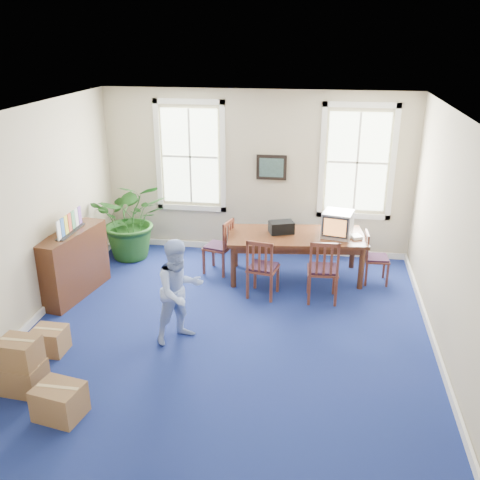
# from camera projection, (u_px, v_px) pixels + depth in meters

# --- Properties ---
(floor) EXTENTS (6.50, 6.50, 0.00)m
(floor) POSITION_uv_depth(u_px,v_px,m) (227.00, 332.00, 7.96)
(floor) COLOR navy
(floor) RESTS_ON ground
(ceiling) EXTENTS (6.50, 6.50, 0.00)m
(ceiling) POSITION_uv_depth(u_px,v_px,m) (225.00, 114.00, 6.79)
(ceiling) COLOR white
(ceiling) RESTS_ON ground
(wall_back) EXTENTS (6.50, 0.00, 6.50)m
(wall_back) POSITION_uv_depth(u_px,v_px,m) (256.00, 174.00, 10.36)
(wall_back) COLOR #BBAD90
(wall_back) RESTS_ON ground
(wall_front) EXTENTS (6.50, 0.00, 6.50)m
(wall_front) POSITION_uv_depth(u_px,v_px,m) (155.00, 368.00, 4.38)
(wall_front) COLOR #BBAD90
(wall_front) RESTS_ON ground
(wall_left) EXTENTS (0.00, 6.50, 6.50)m
(wall_left) POSITION_uv_depth(u_px,v_px,m) (25.00, 220.00, 7.81)
(wall_left) COLOR #BBAD90
(wall_left) RESTS_ON ground
(wall_right) EXTENTS (0.00, 6.50, 6.50)m
(wall_right) POSITION_uv_depth(u_px,v_px,m) (453.00, 244.00, 6.94)
(wall_right) COLOR #BBAD90
(wall_right) RESTS_ON ground
(baseboard_back) EXTENTS (6.00, 0.04, 0.12)m
(baseboard_back) POSITION_uv_depth(u_px,v_px,m) (255.00, 248.00, 10.90)
(baseboard_back) COLOR white
(baseboard_back) RESTS_ON ground
(baseboard_left) EXTENTS (0.04, 6.50, 0.12)m
(baseboard_left) POSITION_uv_depth(u_px,v_px,m) (41.00, 313.00, 8.37)
(baseboard_left) COLOR white
(baseboard_left) RESTS_ON ground
(baseboard_right) EXTENTS (0.04, 6.50, 0.12)m
(baseboard_right) POSITION_uv_depth(u_px,v_px,m) (435.00, 346.00, 7.50)
(baseboard_right) COLOR white
(baseboard_right) RESTS_ON ground
(window_left) EXTENTS (1.40, 0.12, 2.20)m
(window_left) POSITION_uv_depth(u_px,v_px,m) (190.00, 156.00, 10.42)
(window_left) COLOR white
(window_left) RESTS_ON ground
(window_right) EXTENTS (1.40, 0.12, 2.20)m
(window_right) POSITION_uv_depth(u_px,v_px,m) (357.00, 162.00, 9.96)
(window_right) COLOR white
(window_right) RESTS_ON ground
(wall_picture) EXTENTS (0.58, 0.06, 0.48)m
(wall_picture) POSITION_uv_depth(u_px,v_px,m) (271.00, 167.00, 10.22)
(wall_picture) COLOR black
(wall_picture) RESTS_ON ground
(conference_table) EXTENTS (2.52, 1.38, 0.82)m
(conference_table) POSITION_uv_depth(u_px,v_px,m) (295.00, 256.00, 9.61)
(conference_table) COLOR #4C2614
(conference_table) RESTS_ON ground
(crt_tv) EXTENTS (0.59, 0.63, 0.45)m
(crt_tv) POSITION_uv_depth(u_px,v_px,m) (338.00, 224.00, 9.33)
(crt_tv) COLOR #B7B7BC
(crt_tv) RESTS_ON conference_table
(game_console) EXTENTS (0.24, 0.26, 0.05)m
(game_console) POSITION_uv_depth(u_px,v_px,m) (356.00, 237.00, 9.30)
(game_console) COLOR white
(game_console) RESTS_ON conference_table
(equipment_bag) EXTENTS (0.49, 0.40, 0.21)m
(equipment_bag) POSITION_uv_depth(u_px,v_px,m) (281.00, 227.00, 9.51)
(equipment_bag) COLOR black
(equipment_bag) RESTS_ON conference_table
(chair_near_left) EXTENTS (0.55, 0.55, 1.05)m
(chair_near_left) POSITION_uv_depth(u_px,v_px,m) (263.00, 267.00, 8.89)
(chair_near_left) COLOR brown
(chair_near_left) RESTS_ON ground
(chair_near_right) EXTENTS (0.52, 0.52, 1.10)m
(chair_near_right) POSITION_uv_depth(u_px,v_px,m) (323.00, 269.00, 8.74)
(chair_near_right) COLOR brown
(chair_near_right) RESTS_ON ground
(chair_end_left) EXTENTS (0.56, 0.56, 1.02)m
(chair_end_left) POSITION_uv_depth(u_px,v_px,m) (218.00, 246.00, 9.78)
(chair_end_left) COLOR brown
(chair_end_left) RESTS_ON ground
(chair_end_right) EXTENTS (0.45, 0.45, 0.94)m
(chair_end_right) POSITION_uv_depth(u_px,v_px,m) (376.00, 258.00, 9.38)
(chair_end_right) COLOR brown
(chair_end_right) RESTS_ON ground
(man) EXTENTS (0.94, 0.94, 1.53)m
(man) POSITION_uv_depth(u_px,v_px,m) (179.00, 291.00, 7.52)
(man) COLOR #92ACEA
(man) RESTS_ON ground
(credenza) EXTENTS (0.66, 1.53, 1.16)m
(credenza) POSITION_uv_depth(u_px,v_px,m) (73.00, 263.00, 8.90)
(credenza) COLOR #4C2614
(credenza) RESTS_ON ground
(brochure_rack) EXTENTS (0.32, 0.78, 0.34)m
(brochure_rack) POSITION_uv_depth(u_px,v_px,m) (69.00, 221.00, 8.62)
(brochure_rack) COLOR #99999E
(brochure_rack) RESTS_ON credenza
(potted_plant) EXTENTS (1.66, 1.52, 1.58)m
(potted_plant) POSITION_uv_depth(u_px,v_px,m) (132.00, 219.00, 10.34)
(potted_plant) COLOR #1D4E19
(potted_plant) RESTS_ON ground
(cardboard_boxes) EXTENTS (1.45, 1.45, 0.76)m
(cardboard_boxes) POSITION_uv_depth(u_px,v_px,m) (40.00, 361.00, 6.60)
(cardboard_boxes) COLOR olive
(cardboard_boxes) RESTS_ON ground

